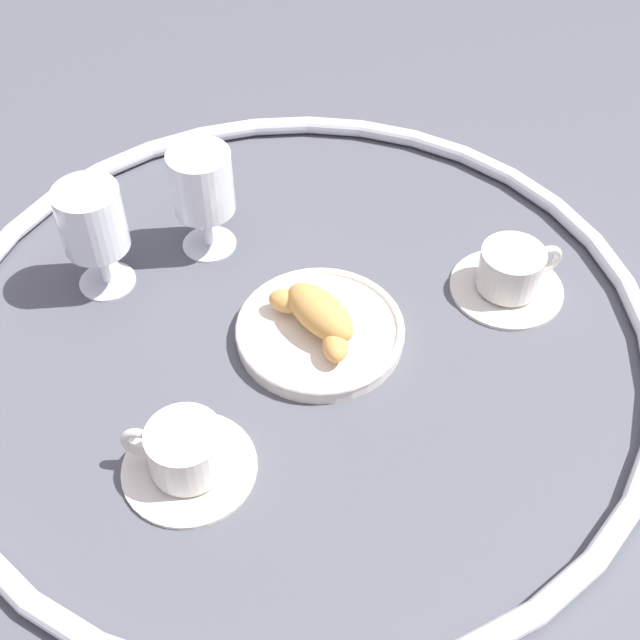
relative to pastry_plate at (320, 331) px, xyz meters
The scene contains 8 objects.
ground_plane 0.03m from the pastry_plate, 11.22° to the left, with size 2.20×2.20×0.00m, color #4C4F56.
table_chrome_rim 0.03m from the pastry_plate, 11.22° to the left, with size 0.82×0.82×0.02m, color silver.
pastry_plate is the anchor object (origin of this frame).
croissant_large 0.03m from the pastry_plate, 62.76° to the left, with size 0.12×0.10×0.04m.
coffee_cup_near 0.22m from the pastry_plate, 76.78° to the left, with size 0.14×0.14×0.06m.
coffee_cup_far 0.24m from the pastry_plate, 137.25° to the right, with size 0.14×0.14×0.06m.
juice_glass_left 0.23m from the pastry_plate, 24.56° to the right, with size 0.08×0.08×0.14m.
juice_glass_right 0.29m from the pastry_plate, ahead, with size 0.08×0.08×0.14m.
Camera 1 is at (-0.28, 0.57, 0.72)m, focal length 47.02 mm.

